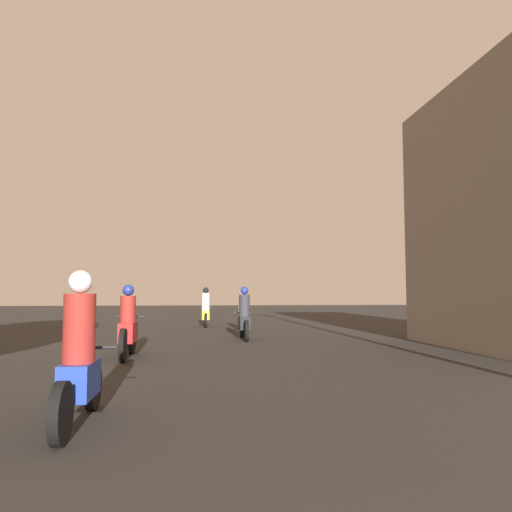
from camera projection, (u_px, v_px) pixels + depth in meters
motorcycle_blue at (79, 363)px, 5.12m from camera, size 0.60×1.96×1.59m
motorcycle_red at (128, 329)px, 10.49m from camera, size 0.60×2.08×1.54m
motorcycle_black at (244, 318)px, 14.81m from camera, size 0.60×2.02×1.57m
motorcycle_orange at (243, 314)px, 18.20m from camera, size 0.60×1.96×1.56m
motorcycle_yellow at (206, 311)px, 20.60m from camera, size 0.60×1.90×1.62m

